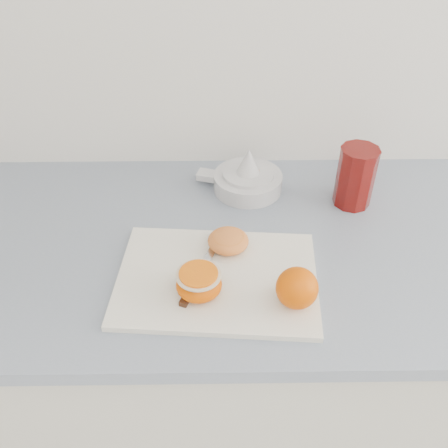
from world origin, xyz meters
name	(u,v)px	position (x,y,z in m)	size (l,w,h in m)	color
counter	(279,366)	(0.01, 1.70, 0.45)	(2.48, 0.64, 0.89)	beige
cutting_board	(217,279)	(-0.15, 1.58, 0.90)	(0.37, 0.26, 0.01)	silver
whole_orange	(297,288)	(-0.01, 1.51, 0.94)	(0.07, 0.07, 0.07)	#E06C00
half_orange	(199,283)	(-0.18, 1.54, 0.93)	(0.08, 0.08, 0.05)	#E06C00
squeezed_shell	(228,241)	(-0.12, 1.66, 0.92)	(0.08, 0.08, 0.03)	orange
paring_knife	(193,285)	(-0.19, 1.55, 0.91)	(0.07, 0.16, 0.01)	#412114
citrus_juicer	(247,179)	(-0.08, 1.88, 0.92)	(0.20, 0.16, 0.11)	white
red_tumbler	(355,179)	(0.15, 1.82, 0.95)	(0.08, 0.08, 0.14)	maroon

